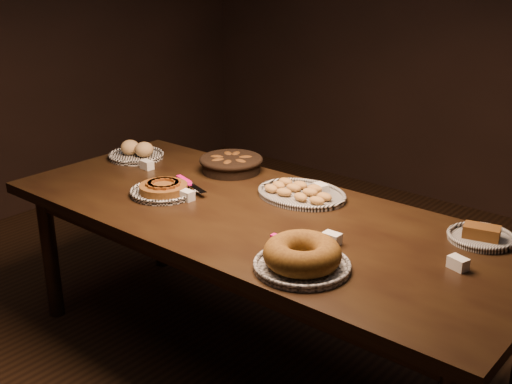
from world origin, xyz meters
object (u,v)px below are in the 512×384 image
Objects in this scene: buffet_table at (258,228)px; apple_tart_plate at (164,190)px; bundt_cake_plate at (302,257)px; madeleine_platter at (300,193)px.

apple_tart_plate is at bearing -167.75° from buffet_table.
buffet_table is 0.51m from apple_tart_plate.
buffet_table is 6.05× the size of bundt_cake_plate.
buffet_table is 0.29m from madeleine_platter.
buffet_table is 0.56m from bundt_cake_plate.
bundt_cake_plate is (0.46, -0.30, 0.12)m from buffet_table.
apple_tart_plate reaches higher than buffet_table.
bundt_cake_plate reaches higher than buffet_table.
apple_tart_plate is 0.81× the size of madeleine_platter.
madeleine_platter is (0.51, 0.38, -0.00)m from apple_tart_plate.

